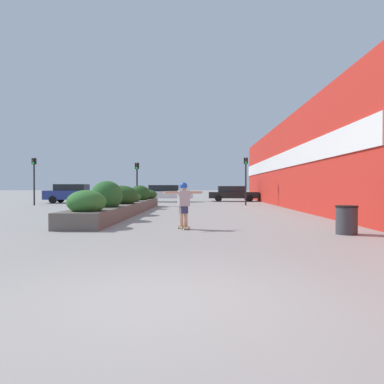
# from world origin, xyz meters

# --- Properties ---
(ground_plane) EXTENTS (300.00, 300.00, 0.00)m
(ground_plane) POSITION_xyz_m (0.00, 0.00, 0.00)
(ground_plane) COLOR gray
(building_wall_right) EXTENTS (0.67, 42.57, 5.70)m
(building_wall_right) POSITION_xyz_m (6.17, 16.50, 2.85)
(building_wall_right) COLOR red
(building_wall_right) RESTS_ON ground_plane
(planter_box) EXTENTS (1.62, 15.39, 1.58)m
(planter_box) POSITION_xyz_m (-3.35, 14.50, 0.56)
(planter_box) COLOR #605B54
(planter_box) RESTS_ON ground_plane
(skateboard) EXTENTS (0.46, 0.64, 0.10)m
(skateboard) POSITION_xyz_m (-0.09, 7.42, 0.07)
(skateboard) COLOR olive
(skateboard) RESTS_ON ground_plane
(skateboarder) EXTENTS (1.19, 0.67, 1.39)m
(skateboarder) POSITION_xyz_m (-0.09, 7.42, 0.94)
(skateboarder) COLOR tan
(skateboarder) RESTS_ON skateboard
(trash_bin) EXTENTS (0.61, 0.61, 0.81)m
(trash_bin) POSITION_xyz_m (4.59, 6.24, 0.41)
(trash_bin) COLOR #38383D
(trash_bin) RESTS_ON ground_plane
(car_leftmost) EXTENTS (4.80, 1.87, 1.51)m
(car_leftmost) POSITION_xyz_m (-2.73, 29.13, 0.80)
(car_leftmost) COLOR silver
(car_leftmost) RESTS_ON ground_plane
(car_center_left) EXTENTS (4.65, 1.93, 1.57)m
(car_center_left) POSITION_xyz_m (-10.19, 26.47, 0.82)
(car_center_left) COLOR navy
(car_center_left) RESTS_ON ground_plane
(car_center_right) EXTENTS (4.58, 1.97, 1.42)m
(car_center_right) POSITION_xyz_m (3.42, 30.56, 0.75)
(car_center_right) COLOR black
(car_center_right) RESTS_ON ground_plane
(car_rightmost) EXTENTS (4.59, 1.87, 1.54)m
(car_rightmost) POSITION_xyz_m (11.84, 29.25, 0.83)
(car_rightmost) COLOR slate
(car_rightmost) RESTS_ON ground_plane
(traffic_light_left) EXTENTS (0.28, 0.30, 3.08)m
(traffic_light_left) POSITION_xyz_m (-4.15, 22.35, 2.13)
(traffic_light_left) COLOR black
(traffic_light_left) RESTS_ON ground_plane
(traffic_light_right) EXTENTS (0.28, 0.30, 3.46)m
(traffic_light_right) POSITION_xyz_m (3.70, 22.67, 2.36)
(traffic_light_right) COLOR black
(traffic_light_right) RESTS_ON ground_plane
(traffic_light_far_left) EXTENTS (0.28, 0.30, 3.45)m
(traffic_light_far_left) POSITION_xyz_m (-11.71, 22.52, 2.35)
(traffic_light_far_left) COLOR black
(traffic_light_far_left) RESTS_ON ground_plane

